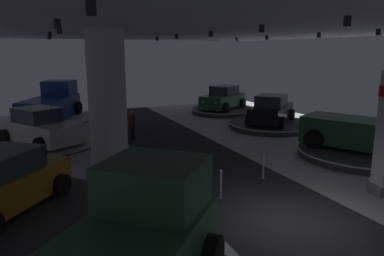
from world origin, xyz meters
name	(u,v)px	position (x,y,z in m)	size (l,w,h in m)	color
ground	(292,223)	(0.00, 0.00, -0.02)	(24.00, 44.00, 0.06)	silver
ceiling_with_spotlights	(304,16)	(0.00, 0.00, 5.55)	(24.00, 44.00, 0.39)	silver
column_left	(107,102)	(-3.75, 6.59, 2.75)	(1.45, 1.45, 5.50)	silver
display_platform_mid_left	(3,213)	(-7.42, 3.51, 0.14)	(6.08, 6.08, 0.25)	#333338
display_car_mid_left	(1,184)	(-7.40, 3.53, 1.01)	(4.04, 4.40, 1.71)	#B77519
display_platform_mid_right	(363,153)	(7.06, 3.99, 0.19)	(5.78, 5.78, 0.34)	#333338
pickup_truck_mid_right	(373,130)	(7.20, 3.70, 1.27)	(4.42, 5.67, 2.30)	#2D5638
display_platform_deep_right	(223,111)	(6.68, 16.72, 0.21)	(4.78, 4.78, 0.37)	#333338
display_car_deep_right	(223,98)	(6.70, 16.74, 1.14)	(4.48, 3.87, 1.71)	#2D5638
display_platform_far_left	(42,146)	(-6.21, 10.91, 0.19)	(5.43, 5.43, 0.34)	#B7B7BC
display_car_far_left	(40,128)	(-6.23, 10.94, 1.10)	(3.75, 4.52, 1.71)	silver
display_platform_deep_left	(51,121)	(-5.46, 17.54, 0.20)	(5.68, 5.68, 0.36)	silver
pickup_truck_deep_left	(52,103)	(-5.32, 17.83, 1.30)	(4.34, 5.69, 2.30)	navy
display_platform_far_right	(271,125)	(6.92, 10.89, 0.19)	(5.21, 5.21, 0.33)	#333338
display_car_far_right	(271,110)	(6.90, 10.87, 1.10)	(4.36, 4.10, 1.71)	black
visitor_walking_near	(132,123)	(-1.70, 11.15, 0.91)	(0.32, 0.32, 1.59)	black
stanchion_a	(221,189)	(-1.09, 2.21, 0.37)	(0.28, 0.28, 1.01)	#333338
stanchion_c	(263,170)	(1.21, 3.23, 0.37)	(0.28, 0.28, 1.01)	#333338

